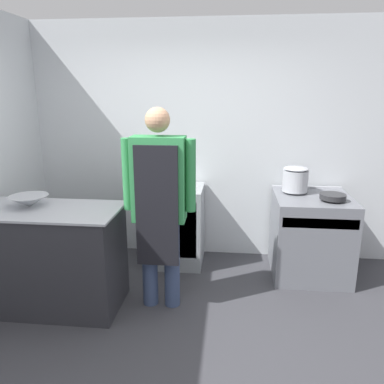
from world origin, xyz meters
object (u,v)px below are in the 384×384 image
person_cook (159,198)px  saute_pan (333,197)px  stove (310,236)px  mixing_bowl (29,201)px  fridge_unit (176,225)px  stock_pot (295,179)px

person_cook → saute_pan: (1.63, 0.65, -0.12)m
stove → mixing_bowl: bearing=-162.5°
person_cook → stove: bearing=27.9°
fridge_unit → stock_pot: (1.29, 0.00, 0.57)m
fridge_unit → person_cook: person_cook is taller
person_cook → stock_pot: (1.30, 0.92, -0.01)m
stove → fridge_unit: fridge_unit is taller
stove → mixing_bowl: (-2.64, -0.83, 0.55)m
saute_pan → stock_pot: bearing=140.3°
stock_pot → mixing_bowl: bearing=-158.5°
stock_pot → fridge_unit: bearing=-179.8°
fridge_unit → stock_pot: stock_pot is taller
fridge_unit → saute_pan: 1.71m
stove → stock_pot: size_ratio=3.29×
person_cook → mixing_bowl: bearing=-177.5°
mixing_bowl → saute_pan: 2.89m
stove → stock_pot: 0.63m
mixing_bowl → saute_pan: (2.80, 0.70, -0.07)m
person_cook → mixing_bowl: person_cook is taller
stock_pot → saute_pan: bearing=-39.7°
fridge_unit → person_cook: bearing=-90.6°
person_cook → stock_pot: person_cook is taller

